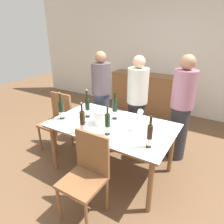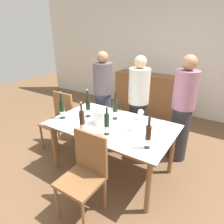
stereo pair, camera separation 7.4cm
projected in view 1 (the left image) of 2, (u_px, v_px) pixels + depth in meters
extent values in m
plane|color=brown|center=(112.00, 169.00, 2.96)|extent=(12.00, 12.00, 0.00)
cube|color=silver|center=(174.00, 53.00, 4.55)|extent=(8.00, 0.10, 2.80)
cube|color=brown|center=(144.00, 93.00, 4.95)|extent=(1.59, 0.44, 0.90)
cube|color=brown|center=(145.00, 74.00, 4.77)|extent=(1.64, 0.46, 0.02)
cylinder|color=brown|center=(54.00, 148.00, 2.86)|extent=(0.06, 0.06, 0.71)
cylinder|color=brown|center=(150.00, 187.00, 2.16)|extent=(0.06, 0.06, 0.71)
cylinder|color=brown|center=(88.00, 126.00, 3.49)|extent=(0.06, 0.06, 0.71)
cylinder|color=brown|center=(171.00, 151.00, 2.79)|extent=(0.06, 0.06, 0.71)
cube|color=brown|center=(112.00, 126.00, 2.68)|extent=(1.62, 0.97, 0.04)
cube|color=white|center=(112.00, 125.00, 2.67)|extent=(1.65, 1.00, 0.01)
cylinder|color=white|center=(102.00, 117.00, 2.66)|extent=(0.22, 0.22, 0.19)
cylinder|color=white|center=(102.00, 111.00, 2.63)|extent=(0.24, 0.24, 0.01)
cylinder|color=#332314|center=(83.00, 122.00, 2.40)|extent=(0.07, 0.07, 0.28)
cylinder|color=silver|center=(83.00, 127.00, 2.43)|extent=(0.07, 0.07, 0.08)
cylinder|color=#332314|center=(82.00, 108.00, 2.33)|extent=(0.03, 0.03, 0.10)
cylinder|color=tan|center=(81.00, 103.00, 2.30)|extent=(0.02, 0.02, 0.02)
cylinder|color=black|center=(61.00, 110.00, 2.78)|extent=(0.07, 0.07, 0.26)
cylinder|color=white|center=(62.00, 114.00, 2.81)|extent=(0.07, 0.07, 0.07)
cylinder|color=black|center=(60.00, 98.00, 2.71)|extent=(0.03, 0.03, 0.11)
cylinder|color=tan|center=(60.00, 93.00, 2.69)|extent=(0.02, 0.02, 0.02)
cylinder|color=black|center=(115.00, 109.00, 2.77)|extent=(0.07, 0.07, 0.29)
cylinder|color=silver|center=(115.00, 114.00, 2.80)|extent=(0.07, 0.07, 0.08)
cylinder|color=black|center=(115.00, 96.00, 2.70)|extent=(0.03, 0.03, 0.10)
cylinder|color=black|center=(87.00, 108.00, 2.84)|extent=(0.07, 0.07, 0.28)
cylinder|color=white|center=(88.00, 112.00, 2.86)|extent=(0.07, 0.07, 0.08)
cylinder|color=black|center=(87.00, 95.00, 2.76)|extent=(0.03, 0.03, 0.11)
cylinder|color=tan|center=(87.00, 90.00, 2.73)|extent=(0.02, 0.02, 0.02)
cylinder|color=black|center=(108.00, 125.00, 2.37)|extent=(0.06, 0.06, 0.27)
cylinder|color=white|center=(108.00, 129.00, 2.39)|extent=(0.06, 0.06, 0.07)
cylinder|color=black|center=(107.00, 111.00, 2.30)|extent=(0.03, 0.03, 0.09)
cylinder|color=#332314|center=(149.00, 137.00, 2.11)|extent=(0.06, 0.06, 0.26)
cylinder|color=white|center=(149.00, 141.00, 2.13)|extent=(0.06, 0.06, 0.07)
cylinder|color=#332314|center=(151.00, 121.00, 2.04)|extent=(0.03, 0.03, 0.11)
cylinder|color=white|center=(86.00, 128.00, 2.56)|extent=(0.07, 0.07, 0.00)
cylinder|color=white|center=(86.00, 125.00, 2.55)|extent=(0.01, 0.01, 0.08)
sphere|color=white|center=(86.00, 121.00, 2.52)|extent=(0.07, 0.07, 0.07)
cylinder|color=white|center=(140.00, 119.00, 2.83)|extent=(0.07, 0.07, 0.00)
cylinder|color=white|center=(140.00, 116.00, 2.81)|extent=(0.01, 0.01, 0.07)
sphere|color=white|center=(140.00, 112.00, 2.78)|extent=(0.09, 0.09, 0.09)
cylinder|color=white|center=(134.00, 130.00, 2.51)|extent=(0.07, 0.07, 0.00)
cylinder|color=white|center=(134.00, 127.00, 2.50)|extent=(0.01, 0.01, 0.07)
sphere|color=white|center=(134.00, 123.00, 2.47)|extent=(0.07, 0.07, 0.07)
cylinder|color=brown|center=(59.00, 204.00, 2.12)|extent=(0.03, 0.03, 0.44)
cylinder|color=brown|center=(86.00, 220.00, 1.94)|extent=(0.03, 0.03, 0.44)
cylinder|color=brown|center=(81.00, 182.00, 2.41)|extent=(0.03, 0.03, 0.44)
cylinder|color=brown|center=(107.00, 195.00, 2.23)|extent=(0.03, 0.03, 0.44)
cube|color=brown|center=(82.00, 182.00, 2.08)|extent=(0.42, 0.42, 0.04)
cube|color=brown|center=(92.00, 153.00, 2.13)|extent=(0.42, 0.04, 0.47)
cylinder|color=brown|center=(40.00, 139.00, 3.35)|extent=(0.03, 0.03, 0.44)
cylinder|color=brown|center=(56.00, 145.00, 3.18)|extent=(0.03, 0.03, 0.44)
cylinder|color=brown|center=(56.00, 130.00, 3.64)|extent=(0.03, 0.03, 0.44)
cylinder|color=brown|center=(72.00, 135.00, 3.47)|extent=(0.03, 0.03, 0.44)
cube|color=brown|center=(55.00, 124.00, 3.32)|extent=(0.42, 0.42, 0.04)
cube|color=brown|center=(61.00, 107.00, 3.37)|extent=(0.42, 0.04, 0.47)
cylinder|color=#383F56|center=(102.00, 116.00, 3.71)|extent=(0.28, 0.28, 0.87)
cylinder|color=#594C51|center=(101.00, 79.00, 3.43)|extent=(0.33, 0.33, 0.53)
sphere|color=#A37556|center=(101.00, 57.00, 3.29)|extent=(0.19, 0.19, 0.19)
cylinder|color=#262628|center=(136.00, 125.00, 3.38)|extent=(0.28, 0.28, 0.83)
cylinder|color=beige|center=(138.00, 86.00, 3.11)|extent=(0.33, 0.33, 0.55)
sphere|color=#DBAD89|center=(139.00, 62.00, 2.97)|extent=(0.19, 0.19, 0.19)
cylinder|color=#2D2D33|center=(178.00, 133.00, 3.11)|extent=(0.28, 0.28, 0.86)
cylinder|color=#9E667A|center=(184.00, 89.00, 2.84)|extent=(0.33, 0.33, 0.55)
sphere|color=#A37556|center=(188.00, 62.00, 2.69)|extent=(0.21, 0.21, 0.21)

